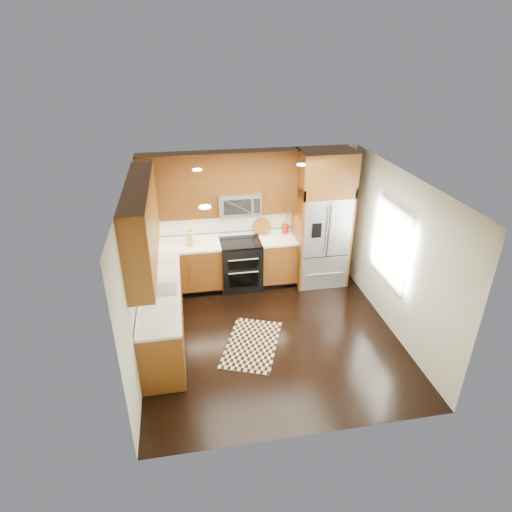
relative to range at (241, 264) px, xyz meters
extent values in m
plane|color=black|center=(0.25, -1.67, -0.47)|extent=(4.00, 4.00, 0.00)
cube|color=beige|center=(0.25, 0.33, 0.83)|extent=(4.00, 0.02, 2.60)
cube|color=beige|center=(-1.75, -1.67, 0.83)|extent=(0.02, 4.00, 2.60)
cube|color=beige|center=(2.25, -1.67, 0.83)|extent=(0.02, 4.00, 2.60)
cube|color=white|center=(2.23, -1.47, 0.93)|extent=(0.04, 1.10, 1.30)
cube|color=white|center=(2.22, -1.47, 0.93)|extent=(0.02, 0.95, 1.15)
cube|color=brown|center=(-1.06, 0.03, -0.02)|extent=(1.37, 0.60, 0.90)
cube|color=brown|center=(0.74, 0.03, -0.02)|extent=(0.72, 0.60, 0.90)
cube|color=brown|center=(-1.45, -1.47, -0.02)|extent=(0.60, 2.40, 0.90)
cube|color=silver|center=(-0.32, 0.03, 0.45)|extent=(2.85, 0.62, 0.04)
cube|color=silver|center=(-1.45, -1.47, 0.45)|extent=(0.62, 2.40, 0.04)
cube|color=brown|center=(-0.32, 0.17, 1.36)|extent=(2.85, 0.33, 0.75)
cube|color=brown|center=(-1.58, -1.47, 1.36)|extent=(0.33, 2.40, 0.75)
cube|color=brown|center=(-0.32, 0.17, 1.93)|extent=(2.85, 0.33, 0.40)
cube|color=brown|center=(-1.58, -1.47, 1.93)|extent=(0.33, 2.40, 0.40)
cube|color=black|center=(0.00, 0.00, -0.01)|extent=(0.76, 0.64, 0.92)
cube|color=black|center=(0.00, 0.00, 0.47)|extent=(0.76, 0.60, 0.02)
cube|color=black|center=(0.00, -0.31, 0.15)|extent=(0.55, 0.01, 0.18)
cube|color=black|center=(0.00, -0.31, -0.17)|extent=(0.55, 0.01, 0.28)
cylinder|color=#B2B2B7|center=(0.00, -0.34, 0.27)|extent=(0.55, 0.02, 0.02)
cylinder|color=#B2B2B7|center=(0.00, -0.34, 0.00)|extent=(0.55, 0.02, 0.02)
cube|color=#B2B2B7|center=(0.00, 0.13, 1.19)|extent=(0.76, 0.40, 0.42)
cube|color=black|center=(-0.05, -0.06, 1.19)|extent=(0.50, 0.01, 0.28)
cube|color=#B2B2B7|center=(1.55, -0.04, 0.43)|extent=(0.90, 0.74, 1.80)
cube|color=black|center=(1.55, -0.41, 0.78)|extent=(0.01, 0.01, 1.08)
cube|color=black|center=(1.33, -0.41, 0.78)|extent=(0.18, 0.01, 0.28)
cube|color=brown|center=(1.08, -0.04, 0.53)|extent=(0.04, 0.74, 2.00)
cube|color=brown|center=(2.02, -0.04, 0.53)|extent=(0.04, 0.74, 2.00)
cube|color=brown|center=(1.55, -0.04, 1.73)|extent=(0.98, 0.74, 0.80)
cube|color=#B2B2B7|center=(-1.45, -1.47, 0.48)|extent=(0.50, 0.42, 0.02)
cylinder|color=#B2B2B7|center=(-1.65, -1.25, 0.61)|extent=(0.02, 0.02, 0.28)
torus|color=#B2B2B7|center=(-1.65, -1.33, 0.75)|extent=(0.18, 0.02, 0.18)
cube|color=black|center=(-0.10, -1.83, -0.46)|extent=(1.19, 1.49, 0.01)
cube|color=tan|center=(-0.93, 0.06, 0.59)|extent=(0.14, 0.17, 0.24)
cylinder|color=maroon|center=(0.92, 0.27, 0.56)|extent=(0.13, 0.13, 0.17)
cylinder|color=brown|center=(0.46, 0.27, 0.48)|extent=(0.40, 0.40, 0.02)
camera|label=1|loc=(-0.99, -7.16, 3.86)|focal=30.00mm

